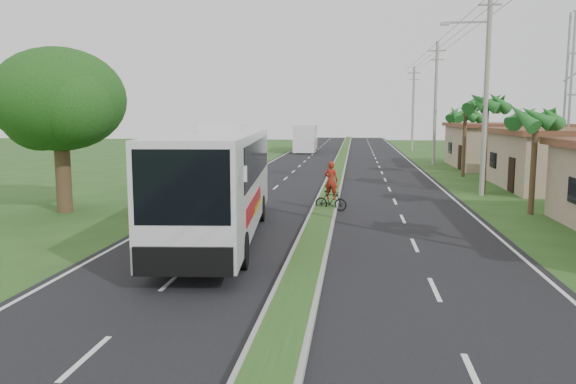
# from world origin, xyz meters

# --- Properties ---
(ground) EXTENTS (180.00, 180.00, 0.00)m
(ground) POSITION_xyz_m (0.00, 0.00, 0.00)
(ground) COLOR #294A1B
(ground) RESTS_ON ground
(road_asphalt) EXTENTS (14.00, 160.00, 0.02)m
(road_asphalt) POSITION_xyz_m (0.00, 20.00, 0.01)
(road_asphalt) COLOR black
(road_asphalt) RESTS_ON ground
(median_strip) EXTENTS (1.20, 160.00, 0.18)m
(median_strip) POSITION_xyz_m (0.00, 20.00, 0.10)
(median_strip) COLOR gray
(median_strip) RESTS_ON ground
(lane_edge_left) EXTENTS (0.12, 160.00, 0.01)m
(lane_edge_left) POSITION_xyz_m (-6.70, 20.00, 0.00)
(lane_edge_left) COLOR silver
(lane_edge_left) RESTS_ON ground
(lane_edge_right) EXTENTS (0.12, 160.00, 0.01)m
(lane_edge_right) POSITION_xyz_m (6.70, 20.00, 0.00)
(lane_edge_right) COLOR silver
(lane_edge_right) RESTS_ON ground
(shop_mid) EXTENTS (7.60, 10.60, 3.67)m
(shop_mid) POSITION_xyz_m (14.00, 22.00, 1.86)
(shop_mid) COLOR #9D876A
(shop_mid) RESTS_ON ground
(shop_far) EXTENTS (8.60, 11.60, 3.82)m
(shop_far) POSITION_xyz_m (14.00, 36.00, 1.93)
(shop_far) COLOR #9D876A
(shop_far) RESTS_ON ground
(palm_verge_b) EXTENTS (2.40, 2.40, 5.05)m
(palm_verge_b) POSITION_xyz_m (9.40, 12.00, 4.36)
(palm_verge_b) COLOR #473321
(palm_verge_b) RESTS_ON ground
(palm_verge_c) EXTENTS (2.40, 2.40, 5.85)m
(palm_verge_c) POSITION_xyz_m (8.80, 19.00, 5.12)
(palm_verge_c) COLOR #473321
(palm_verge_c) RESTS_ON ground
(palm_verge_d) EXTENTS (2.40, 2.40, 5.25)m
(palm_verge_d) POSITION_xyz_m (9.30, 28.00, 4.55)
(palm_verge_d) COLOR #473321
(palm_verge_d) RESTS_ON ground
(shade_tree) EXTENTS (6.30, 6.00, 7.54)m
(shade_tree) POSITION_xyz_m (-12.11, 10.02, 5.03)
(shade_tree) COLOR #473321
(shade_tree) RESTS_ON ground
(utility_pole_b) EXTENTS (3.20, 0.28, 12.00)m
(utility_pole_b) POSITION_xyz_m (8.47, 18.00, 6.26)
(utility_pole_b) COLOR gray
(utility_pole_b) RESTS_ON ground
(utility_pole_c) EXTENTS (1.60, 0.28, 11.00)m
(utility_pole_c) POSITION_xyz_m (8.50, 38.00, 5.67)
(utility_pole_c) COLOR gray
(utility_pole_c) RESTS_ON ground
(utility_pole_d) EXTENTS (1.60, 0.28, 10.50)m
(utility_pole_d) POSITION_xyz_m (8.50, 58.00, 5.42)
(utility_pole_d) COLOR gray
(utility_pole_d) RESTS_ON ground
(coach_bus_main) EXTENTS (3.92, 13.08, 4.17)m
(coach_bus_main) POSITION_xyz_m (-3.45, 5.35, 2.29)
(coach_bus_main) COLOR silver
(coach_bus_main) RESTS_ON ground
(coach_bus_far) EXTENTS (2.94, 11.65, 3.37)m
(coach_bus_far) POSITION_xyz_m (-4.77, 55.93, 1.91)
(coach_bus_far) COLOR white
(coach_bus_far) RESTS_ON ground
(motorcyclist) EXTENTS (1.62, 0.85, 2.35)m
(motorcyclist) POSITION_xyz_m (0.30, 11.81, 0.90)
(motorcyclist) COLOR black
(motorcyclist) RESTS_ON ground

